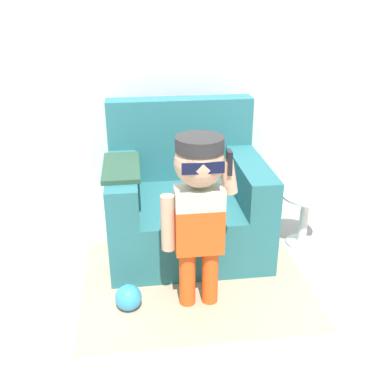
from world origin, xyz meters
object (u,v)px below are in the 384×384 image
(armchair, at_px, (185,200))
(side_table, at_px, (304,214))
(toy_ball, at_px, (128,297))
(person_child, at_px, (199,198))

(armchair, distance_m, side_table, 0.88)
(armchair, bearing_deg, side_table, -9.91)
(side_table, relative_size, toy_ball, 2.55)
(armchair, xyz_separation_m, side_table, (0.86, -0.15, -0.10))
(side_table, bearing_deg, armchair, 170.09)
(side_table, height_order, toy_ball, side_table)
(armchair, height_order, person_child, person_child)
(person_child, relative_size, side_table, 2.60)
(toy_ball, bearing_deg, armchair, 60.09)
(armchair, distance_m, person_child, 0.82)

